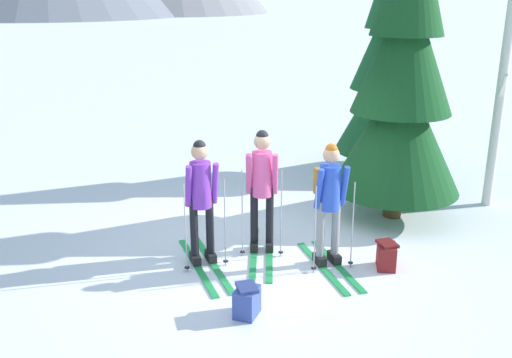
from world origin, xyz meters
The scene contains 9 objects.
ground_plane centered at (0.00, 0.00, 0.00)m, with size 400.00×400.00×0.00m, color white.
skier_in_purple centered at (-0.81, -0.03, 0.98)m, with size 0.61×1.82×1.75m.
skier_in_pink centered at (0.08, 0.10, 0.98)m, with size 0.82×1.79×1.78m.
skier_in_blue centered at (0.82, -0.52, 0.96)m, with size 0.61×1.61×1.71m.
pine_tree_near centered at (3.53, 3.01, 2.22)m, with size 2.01×2.01×4.86m.
pine_tree_mid centered at (2.53, 0.80, 2.26)m, with size 2.05×2.05×4.94m.
birch_tree_tall centered at (4.38, 0.83, 2.06)m, with size 0.62×0.73×4.07m.
backpack_on_snow_front centered at (1.54, -0.87, 0.19)m, with size 0.35×0.39×0.38m.
backpack_on_snow_beside centered at (-0.57, -1.50, 0.19)m, with size 0.38×0.40×0.38m.
Camera 1 is at (-2.06, -7.17, 3.61)m, focal length 40.54 mm.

